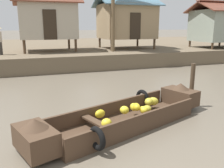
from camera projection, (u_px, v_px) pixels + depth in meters
name	position (u px, v px, depth m)	size (l,w,h in m)	color
ground_plane	(51.00, 85.00, 10.91)	(300.00, 300.00, 0.00)	#665B4C
riverbank_strip	(38.00, 50.00, 22.16)	(160.00, 20.00, 0.94)	brown
banana_boat	(125.00, 116.00, 6.38)	(5.52, 2.87, 0.81)	#473323
stilt_house_mid_left	(47.00, 19.00, 15.97)	(4.27, 3.54, 4.08)	#4C3826
stilt_house_mid_right	(126.00, 21.00, 17.98)	(4.43, 3.76, 3.93)	#4C3826
stilt_house_right	(218.00, 25.00, 18.76)	(4.19, 3.50, 3.55)	#4C3826
mooring_post	(192.00, 86.00, 7.78)	(0.14, 0.14, 1.44)	#423323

